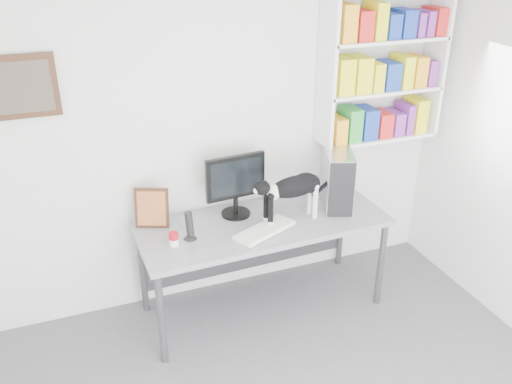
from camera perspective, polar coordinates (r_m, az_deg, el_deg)
room at (r=2.57m, az=8.13°, el=-9.38°), size 4.01×4.01×2.70m
bookshelf at (r=4.52m, az=13.23°, el=12.85°), size 1.03×0.28×1.24m
wall_art at (r=3.90m, az=-23.93°, el=10.04°), size 0.52×0.04×0.42m
desk at (r=4.37m, az=0.74°, el=-7.73°), size 1.94×0.80×0.80m
monitor at (r=4.15m, az=-2.19°, el=0.71°), size 0.50×0.27×0.51m
keyboard at (r=4.02m, az=0.90°, el=-4.02°), size 0.52×0.37×0.04m
pc_tower at (r=4.38m, az=8.54°, el=1.49°), size 0.36×0.51×0.46m
speaker at (r=3.92m, az=-7.01°, el=-3.50°), size 0.12×0.12×0.22m
leaning_print at (r=4.11m, az=-10.92°, el=-1.58°), size 0.27×0.19×0.31m
soup_can at (r=3.89m, az=-8.64°, el=-4.91°), size 0.09×0.09×0.10m
cat at (r=4.10m, az=3.90°, el=-0.64°), size 0.64×0.23×0.39m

